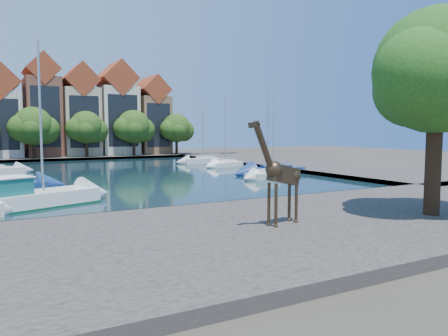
# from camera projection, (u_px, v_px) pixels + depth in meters

# --- Properties ---
(ground) EXTENTS (160.00, 160.00, 0.00)m
(ground) POSITION_uv_depth(u_px,v_px,m) (223.00, 209.00, 27.06)
(ground) COLOR #38332B
(ground) RESTS_ON ground
(water_basin) EXTENTS (38.00, 50.00, 0.08)m
(water_basin) POSITION_uv_depth(u_px,v_px,m) (118.00, 174.00, 48.00)
(water_basin) COLOR black
(water_basin) RESTS_ON ground
(near_quay) EXTENTS (50.00, 14.00, 0.50)m
(near_quay) POSITION_uv_depth(u_px,v_px,m) (292.00, 227.00, 20.93)
(near_quay) COLOR #4E4843
(near_quay) RESTS_ON ground
(far_quay) EXTENTS (60.00, 16.00, 0.50)m
(far_quay) POSITION_uv_depth(u_px,v_px,m) (69.00, 157.00, 75.91)
(far_quay) COLOR #4E4843
(far_quay) RESTS_ON ground
(right_quay) EXTENTS (14.00, 52.00, 0.50)m
(right_quay) POSITION_uv_depth(u_px,v_px,m) (298.00, 164.00, 59.99)
(right_quay) COLOR #4E4843
(right_quay) RESTS_ON ground
(plane_tree) EXTENTS (8.32, 6.40, 10.62)m
(plane_tree) POSITION_uv_depth(u_px,v_px,m) (438.00, 75.00, 22.19)
(plane_tree) COLOR #332114
(plane_tree) RESTS_ON near_quay
(townhouse_center) EXTENTS (5.44, 9.18, 16.93)m
(townhouse_center) POSITION_uv_depth(u_px,v_px,m) (42.00, 109.00, 73.27)
(townhouse_center) COLOR brown
(townhouse_center) RESTS_ON far_quay
(townhouse_east_inner) EXTENTS (5.94, 9.18, 15.79)m
(townhouse_east_inner) POSITION_uv_depth(u_px,v_px,m) (79.00, 114.00, 76.21)
(townhouse_east_inner) COLOR tan
(townhouse_east_inner) RESTS_ON far_quay
(townhouse_east_mid) EXTENTS (6.43, 9.18, 16.65)m
(townhouse_east_mid) POSITION_uv_depth(u_px,v_px,m) (116.00, 112.00, 79.30)
(townhouse_east_mid) COLOR beige
(townhouse_east_mid) RESTS_ON far_quay
(townhouse_east_end) EXTENTS (5.44, 9.18, 14.43)m
(townhouse_east_end) POSITION_uv_depth(u_px,v_px,m) (150.00, 118.00, 82.51)
(townhouse_east_end) COLOR brown
(townhouse_east_end) RESTS_ON far_quay
(far_tree_mid_west) EXTENTS (7.80, 6.00, 8.00)m
(far_tree_mid_west) POSITION_uv_depth(u_px,v_px,m) (34.00, 127.00, 67.84)
(far_tree_mid_west) COLOR #332114
(far_tree_mid_west) RESTS_ON far_quay
(far_tree_mid_east) EXTENTS (7.02, 5.40, 7.52)m
(far_tree_mid_east) POSITION_uv_depth(u_px,v_px,m) (87.00, 129.00, 71.69)
(far_tree_mid_east) COLOR #332114
(far_tree_mid_east) RESTS_ON far_quay
(far_tree_east) EXTENTS (7.54, 5.80, 7.84)m
(far_tree_east) POSITION_uv_depth(u_px,v_px,m) (134.00, 128.00, 75.53)
(far_tree_east) COLOR #332114
(far_tree_east) RESTS_ON far_quay
(far_tree_far_east) EXTENTS (6.76, 5.20, 7.36)m
(far_tree_far_east) POSITION_uv_depth(u_px,v_px,m) (177.00, 129.00, 79.38)
(far_tree_far_east) COLOR #332114
(far_tree_far_east) RESTS_ON far_quay
(giraffe_statue) EXTENTS (3.32, 1.21, 4.80)m
(giraffe_statue) POSITION_uv_depth(u_px,v_px,m) (280.00, 174.00, 20.14)
(giraffe_statue) COLOR #34281A
(giraffe_statue) RESTS_ON near_quay
(motorsailer) EXTENTS (9.04, 5.43, 10.33)m
(motorsailer) POSITION_uv_depth(u_px,v_px,m) (22.00, 196.00, 26.57)
(motorsailer) COLOR white
(motorsailer) RESTS_ON water_basin
(sailboat_right_a) EXTENTS (5.47, 3.39, 9.23)m
(sailboat_right_a) POSITION_uv_depth(u_px,v_px,m) (267.00, 173.00, 43.77)
(sailboat_right_a) COLOR silver
(sailboat_right_a) RESTS_ON water_basin
(sailboat_right_b) EXTENTS (7.44, 3.12, 10.79)m
(sailboat_right_b) POSITION_uv_depth(u_px,v_px,m) (273.00, 169.00, 48.05)
(sailboat_right_b) COLOR navy
(sailboat_right_b) RESTS_ON water_basin
(sailboat_right_c) EXTENTS (5.72, 3.78, 9.56)m
(sailboat_right_c) POSITION_uv_depth(u_px,v_px,m) (225.00, 163.00, 57.49)
(sailboat_right_c) COLOR white
(sailboat_right_c) RESTS_ON water_basin
(sailboat_right_d) EXTENTS (5.88, 2.50, 7.79)m
(sailboat_right_d) POSITION_uv_depth(u_px,v_px,m) (203.00, 160.00, 63.34)
(sailboat_right_d) COLOR silver
(sailboat_right_d) RESTS_ON water_basin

